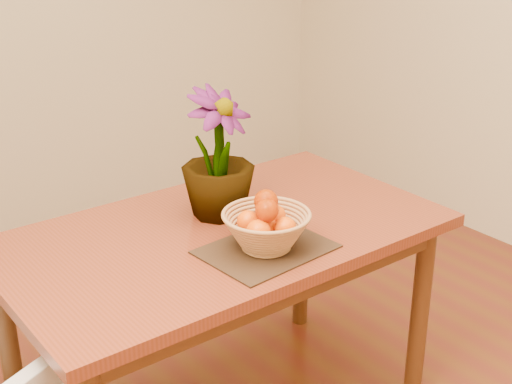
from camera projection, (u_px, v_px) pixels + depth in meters
table at (223, 253)px, 2.29m from camera, size 1.40×0.80×0.75m
placemat at (266, 249)px, 2.12m from camera, size 0.39×0.31×0.01m
wicker_basket at (266, 232)px, 2.10m from camera, size 0.27×0.27×0.11m
orange_pile at (266, 215)px, 2.08m from camera, size 0.18×0.17×0.13m
potted_plant at (218, 154)px, 2.28m from camera, size 0.30×0.30×0.42m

